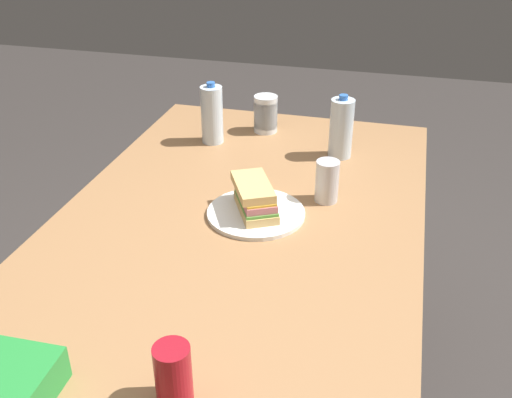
% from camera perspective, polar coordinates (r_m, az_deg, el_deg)
% --- Properties ---
extents(dining_table, '(1.73, 0.98, 0.77)m').
position_cam_1_polar(dining_table, '(1.58, -2.50, -5.92)').
color(dining_table, '#9E7047').
rests_on(dining_table, ground_plane).
extents(paper_plate, '(0.27, 0.27, 0.01)m').
position_cam_1_polar(paper_plate, '(1.61, 0.00, -1.37)').
color(paper_plate, white).
rests_on(paper_plate, dining_table).
extents(sandwich, '(0.20, 0.17, 0.08)m').
position_cam_1_polar(sandwich, '(1.59, -0.10, 0.15)').
color(sandwich, '#DBB26B').
rests_on(sandwich, paper_plate).
extents(soda_can_red, '(0.07, 0.07, 0.12)m').
position_cam_1_polar(soda_can_red, '(1.07, -7.99, -16.47)').
color(soda_can_red, maroon).
rests_on(soda_can_red, dining_table).
extents(water_bottle_tall, '(0.07, 0.07, 0.21)m').
position_cam_1_polar(water_bottle_tall, '(2.02, -4.28, 8.14)').
color(water_bottle_tall, silver).
rests_on(water_bottle_tall, dining_table).
extents(plastic_cup_stack, '(0.08, 0.08, 0.13)m').
position_cam_1_polar(plastic_cup_stack, '(2.12, 0.94, 8.22)').
color(plastic_cup_stack, silver).
rests_on(plastic_cup_stack, dining_table).
extents(water_bottle_spare, '(0.08, 0.08, 0.21)m').
position_cam_1_polar(water_bottle_spare, '(1.93, 8.23, 6.79)').
color(water_bottle_spare, silver).
rests_on(water_bottle_spare, dining_table).
extents(soda_can_silver, '(0.07, 0.07, 0.12)m').
position_cam_1_polar(soda_can_silver, '(1.66, 6.88, 1.71)').
color(soda_can_silver, silver).
rests_on(soda_can_silver, dining_table).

